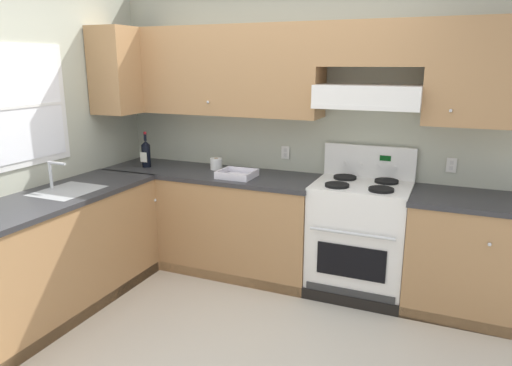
{
  "coord_description": "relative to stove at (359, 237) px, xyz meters",
  "views": [
    {
      "loc": [
        1.47,
        -2.43,
        1.87
      ],
      "look_at": [
        0.14,
        0.7,
        1.0
      ],
      "focal_mm": 33.08,
      "sensor_mm": 36.0,
      "label": 1
    }
  ],
  "objects": [
    {
      "name": "bowl",
      "position": [
        -1.06,
        -0.11,
        0.45
      ],
      "size": [
        0.3,
        0.27,
        0.06
      ],
      "color": "silver",
      "rests_on": "counter_back_run"
    },
    {
      "name": "stove",
      "position": [
        0.0,
        0.0,
        0.0
      ],
      "size": [
        0.76,
        0.62,
        1.2
      ],
      "color": "white",
      "rests_on": "ground_plane"
    },
    {
      "name": "counter_left_run",
      "position": [
        -2.07,
        -1.25,
        -0.02
      ],
      "size": [
        0.63,
        1.91,
        1.13
      ],
      "color": "#A87A4C",
      "rests_on": "ground_plane"
    },
    {
      "name": "wall_back",
      "position": [
        -0.42,
        0.27,
        1.0
      ],
      "size": [
        4.68,
        0.57,
        2.55
      ],
      "color": "#B7BAA3",
      "rests_on": "ground_plane"
    },
    {
      "name": "wine_bottle",
      "position": [
        -2.02,
        -0.07,
        0.56
      ],
      "size": [
        0.08,
        0.09,
        0.34
      ],
      "color": "black",
      "rests_on": "counter_back_run"
    },
    {
      "name": "paper_towel_roll",
      "position": [
        -1.37,
        0.1,
        0.48
      ],
      "size": [
        0.11,
        0.11,
        0.11
      ],
      "color": "white",
      "rests_on": "counter_back_run"
    },
    {
      "name": "ground_plane",
      "position": [
        -0.82,
        -1.25,
        -0.48
      ],
      "size": [
        7.04,
        7.04,
        0.0
      ],
      "primitive_type": "plane",
      "color": "beige"
    },
    {
      "name": "counter_back_run",
      "position": [
        -0.72,
        -0.01,
        -0.03
      ],
      "size": [
        3.6,
        0.65,
        0.91
      ],
      "color": "#A87A4C",
      "rests_on": "ground_plane"
    },
    {
      "name": "wall_left",
      "position": [
        -2.42,
        -1.03,
        0.87
      ],
      "size": [
        0.47,
        4.0,
        2.55
      ],
      "color": "#B7BAA3",
      "rests_on": "ground_plane"
    }
  ]
}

